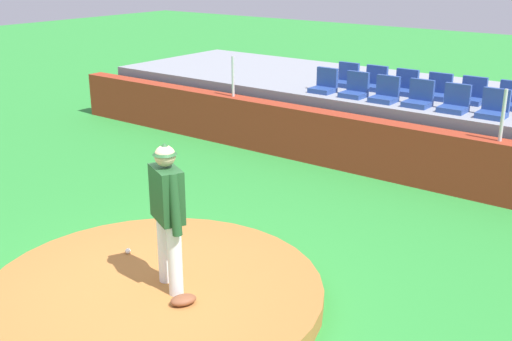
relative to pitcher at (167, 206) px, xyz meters
name	(u,v)px	position (x,y,z in m)	size (l,w,h in m)	color
ground_plane	(155,302)	(-0.19, -0.11, -1.26)	(60.00, 60.00, 0.00)	#2C8A34
pitchers_mound	(154,294)	(-0.19, -0.11, -1.15)	(4.06, 4.06, 0.22)	#A56730
pitcher	(167,206)	(0.00, 0.00, 0.00)	(0.71, 0.44, 1.79)	silver
baseball	(128,251)	(-1.07, 0.28, -1.00)	(0.07, 0.07, 0.07)	white
fielding_glove	(183,300)	(0.39, -0.20, -0.98)	(0.30, 0.20, 0.11)	brown
brick_barrier	(377,148)	(-0.19, 5.66, -0.73)	(16.23, 0.40, 1.06)	#9A321E
fence_post_left	(233,76)	(-3.67, 5.66, 0.24)	(0.06, 0.06, 0.87)	silver
fence_post_right	(503,115)	(1.99, 5.66, 0.24)	(0.06, 0.06, 0.87)	silver
bleacher_platform	(429,119)	(-0.19, 8.06, -0.65)	(15.39, 3.95, 1.22)	gray
stadium_chair_0	(324,85)	(-1.97, 6.63, 0.11)	(0.48, 0.44, 0.50)	#27458F
stadium_chair_1	(355,89)	(-1.23, 6.61, 0.11)	(0.48, 0.44, 0.50)	#27458F
stadium_chair_2	(385,94)	(-0.54, 6.58, 0.11)	(0.48, 0.44, 0.50)	#27458F
stadium_chair_3	(419,98)	(0.15, 6.61, 0.11)	(0.48, 0.44, 0.50)	#27458F
stadium_chair_4	(455,103)	(0.85, 6.61, 0.11)	(0.48, 0.44, 0.50)	#27458F
stadium_chair_5	(494,108)	(1.56, 6.60, 0.11)	(0.48, 0.44, 0.50)	#27458F
stadium_chair_6	(346,79)	(-1.94, 7.50, 0.11)	(0.48, 0.44, 0.50)	#27458F
stadium_chair_7	(374,82)	(-1.26, 7.51, 0.11)	(0.48, 0.44, 0.50)	#27458F
stadium_chair_8	(405,86)	(-0.54, 7.49, 0.11)	(0.48, 0.44, 0.50)	#27458F
stadium_chair_9	(438,91)	(0.18, 7.48, 0.11)	(0.48, 0.44, 0.50)	#27458F
stadium_chair_10	(472,95)	(0.86, 7.50, 0.11)	(0.48, 0.44, 0.50)	#27458F
stadium_chair_11	(510,100)	(1.59, 7.51, 0.11)	(0.48, 0.44, 0.50)	#27458F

